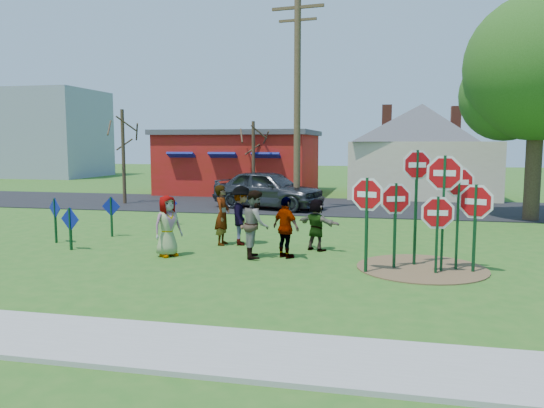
{
  "coord_description": "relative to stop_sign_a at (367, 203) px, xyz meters",
  "views": [
    {
      "loc": [
        3.61,
        -14.41,
        3.1
      ],
      "look_at": [
        0.35,
        0.56,
        1.35
      ],
      "focal_mm": 35.0,
      "sensor_mm": 36.0,
      "label": 1
    }
  ],
  "objects": [
    {
      "name": "person_d",
      "position": [
        -3.88,
        2.8,
        -0.78
      ],
      "size": [
        0.93,
        1.3,
        1.81
      ],
      "primitive_type": "imported",
      "rotation": [
        0.0,
        0.0,
        1.81
      ],
      "color": "#303035",
      "rests_on": "ground"
    },
    {
      "name": "red_building",
      "position": [
        -8.65,
        19.73,
        0.28
      ],
      "size": [
        9.4,
        7.69,
        3.9
      ],
      "color": "maroon",
      "rests_on": "ground"
    },
    {
      "name": "ground",
      "position": [
        -3.15,
        1.73,
        -1.68
      ],
      "size": [
        120.0,
        120.0,
        0.0
      ],
      "primitive_type": "plane",
      "color": "#28621C",
      "rests_on": "ground"
    },
    {
      "name": "bare_tree_west",
      "position": [
        -12.72,
        12.17,
        1.43
      ],
      "size": [
        1.8,
        1.8,
        4.81
      ],
      "color": "#382819",
      "rests_on": "ground"
    },
    {
      "name": "person_b",
      "position": [
        -4.46,
        2.7,
        -0.77
      ],
      "size": [
        0.47,
        0.69,
        1.84
      ],
      "primitive_type": "imported",
      "rotation": [
        0.0,
        0.0,
        1.62
      ],
      "color": "#287D79",
      "rests_on": "ground"
    },
    {
      "name": "stop_sign_d",
      "position": [
        2.15,
        0.75,
        0.25
      ],
      "size": [
        0.99,
        0.11,
        2.66
      ],
      "rotation": [
        0.0,
        0.0,
        0.09
      ],
      "color": "#113E1E",
      "rests_on": "ground"
    },
    {
      "name": "dirt_patch",
      "position": [
        1.35,
        0.73,
        -1.67
      ],
      "size": [
        3.2,
        3.2,
        0.03
      ],
      "primitive_type": "cylinder",
      "color": "brown",
      "rests_on": "ground"
    },
    {
      "name": "sidewalk",
      "position": [
        -3.15,
        -5.47,
        -1.64
      ],
      "size": [
        22.0,
        1.8,
        0.08
      ],
      "primitive_type": "cube",
      "color": "#9E9E99",
      "rests_on": "ground"
    },
    {
      "name": "stop_sign_g",
      "position": [
        0.67,
        0.59,
        -0.12
      ],
      "size": [
        1.0,
        0.37,
        2.28
      ],
      "rotation": [
        0.0,
        0.0,
        0.34
      ],
      "color": "#113E1E",
      "rests_on": "ground"
    },
    {
      "name": "leafy_tree",
      "position": [
        6.29,
        10.26,
        4.07
      ],
      "size": [
        6.29,
        5.74,
        8.93
      ],
      "color": "#382819",
      "rests_on": "ground"
    },
    {
      "name": "stop_sign_a",
      "position": [
        0.0,
        0.0,
        0.0
      ],
      "size": [
        1.03,
        0.37,
        2.44
      ],
      "rotation": [
        0.0,
        0.0,
        -0.33
      ],
      "color": "#113E1E",
      "rests_on": "ground"
    },
    {
      "name": "cream_house",
      "position": [
        2.35,
        19.73,
        1.24
      ],
      "size": [
        9.4,
        9.4,
        6.5
      ],
      "color": "beige",
      "rests_on": "ground"
    },
    {
      "name": "person_e",
      "position": [
        -2.19,
        1.23,
        -0.85
      ],
      "size": [
        1.02,
        0.92,
        1.67
      ],
      "primitive_type": "imported",
      "rotation": [
        0.0,
        0.0,
        2.48
      ],
      "color": "#472B50",
      "rests_on": "ground"
    },
    {
      "name": "suv",
      "position": [
        -5.04,
        11.68,
        -0.74
      ],
      "size": [
        5.73,
        3.61,
        1.82
      ],
      "primitive_type": "imported",
      "rotation": [
        0.0,
        0.0,
        1.28
      ],
      "color": "#313136",
      "rests_on": "road"
    },
    {
      "name": "stop_sign_e",
      "position": [
        1.64,
        0.24,
        -0.35
      ],
      "size": [
        1.06,
        0.08,
        2.0
      ],
      "rotation": [
        0.0,
        0.0,
        0.06
      ],
      "color": "#113E1E",
      "rests_on": "ground"
    },
    {
      "name": "stop_sign_f",
      "position": [
        2.53,
        0.57,
        -0.1
      ],
      "size": [
        1.04,
        0.48,
        2.29
      ],
      "rotation": [
        0.0,
        0.0,
        -0.42
      ],
      "color": "#113E1E",
      "rests_on": "ground"
    },
    {
      "name": "blue_diamond_b",
      "position": [
        -9.64,
        1.86,
        -0.8
      ],
      "size": [
        0.58,
        0.31,
        1.42
      ],
      "rotation": [
        0.0,
        0.0,
        -0.48
      ],
      "color": "#113E1E",
      "rests_on": "ground"
    },
    {
      "name": "distant_building",
      "position": [
        -31.15,
        31.73,
        2.32
      ],
      "size": [
        10.0,
        8.0,
        8.0
      ],
      "primitive_type": "cube",
      "color": "#8C939E",
      "rests_on": "ground"
    },
    {
      "name": "stop_sign_c",
      "position": [
        1.78,
        0.49,
        0.4
      ],
      "size": [
        1.15,
        0.12,
        2.97
      ],
      "rotation": [
        0.0,
        0.0,
        -0.09
      ],
      "color": "#113E1E",
      "rests_on": "ground"
    },
    {
      "name": "utility_pole",
      "position": [
        -3.56,
        11.05,
        3.41
      ],
      "size": [
        2.36,
        0.43,
        9.67
      ],
      "rotation": [
        0.0,
        0.0,
        -0.13
      ],
      "color": "#4C3823",
      "rests_on": "ground"
    },
    {
      "name": "bare_tree_east",
      "position": [
        -6.76,
        15.61,
        1.1
      ],
      "size": [
        1.8,
        1.8,
        4.31
      ],
      "color": "#382819",
      "rests_on": "ground"
    },
    {
      "name": "blue_diamond_c",
      "position": [
        -8.5,
        3.27,
        -0.85
      ],
      "size": [
        0.67,
        0.06,
        1.35
      ],
      "rotation": [
        0.0,
        0.0,
        -0.02
      ],
      "color": "#113E1E",
      "rests_on": "ground"
    },
    {
      "name": "person_f",
      "position": [
        -1.52,
        2.43,
        -0.93
      ],
      "size": [
        1.44,
        1.08,
        1.51
      ],
      "primitive_type": "imported",
      "rotation": [
        0.0,
        0.0,
        2.63
      ],
      "color": "#1E4830",
      "rests_on": "ground"
    },
    {
      "name": "stop_sign_b",
      "position": [
        1.17,
        1.04,
        0.57
      ],
      "size": [
        0.97,
        0.36,
        3.08
      ],
      "rotation": [
        0.0,
        0.0,
        0.34
      ],
      "color": "#113E1E",
      "rests_on": "ground"
    },
    {
      "name": "road",
      "position": [
        -3.15,
        13.23,
        -1.66
      ],
      "size": [
        120.0,
        7.5,
        0.04
      ],
      "primitive_type": "cube",
      "color": "black",
      "rests_on": "ground"
    },
    {
      "name": "person_c",
      "position": [
        -3.01,
        1.14,
        -0.76
      ],
      "size": [
        0.9,
        1.04,
        1.85
      ],
      "primitive_type": "imported",
      "rotation": [
        0.0,
        0.0,
        1.82
      ],
      "color": "brown",
      "rests_on": "ground"
    },
    {
      "name": "blue_diamond_d",
      "position": [
        -7.61,
        6.05,
        -0.98
      ],
      "size": [
        0.6,
        0.06,
        1.14
      ],
      "rotation": [
        0.0,
        0.0,
        0.06
      ],
      "color": "#113E1E",
      "rests_on": "ground"
    },
    {
      "name": "blue_diamond_a",
      "position": [
        -8.55,
        0.98,
        -0.92
      ],
      "size": [
        0.68,
        0.19,
        1.26
      ],
      "rotation": [
        0.0,
        0.0,
        -0.25
      ],
      "color": "#113E1E",
      "rests_on": "ground"
    },
    {
      "name": "person_a",
      "position": [
        -5.41,
        0.77,
        -0.84
      ],
      "size": [
        0.92,
        0.98,
        1.69
      ],
      "primitive_type": "imported",
      "rotation": [
        0.0,
        0.0,
        0.93
      ],
      "color": "#41438A",
      "rests_on": "ground"
    }
  ]
}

